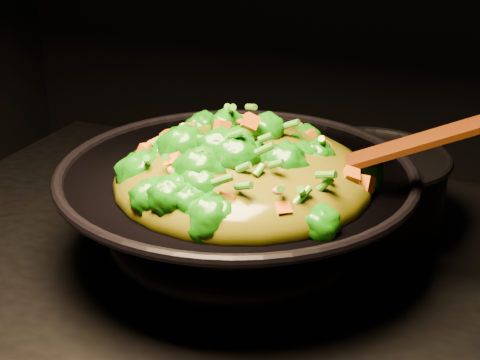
% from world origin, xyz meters
% --- Properties ---
extents(wok, '(0.53, 0.53, 0.12)m').
position_xyz_m(wok, '(-0.11, 0.09, 0.96)').
color(wok, black).
rests_on(wok, stovetop).
extents(stir_fry, '(0.35, 0.35, 0.10)m').
position_xyz_m(stir_fry, '(-0.09, 0.06, 1.07)').
color(stir_fry, '#136507').
rests_on(stir_fry, wok).
extents(spatula, '(0.25, 0.09, 0.10)m').
position_xyz_m(spatula, '(0.05, 0.10, 1.06)').
color(spatula, '#3E1409').
rests_on(spatula, wok).
extents(back_pot, '(0.24, 0.24, 0.12)m').
position_xyz_m(back_pot, '(0.03, 0.23, 0.96)').
color(back_pot, black).
rests_on(back_pot, stovetop).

